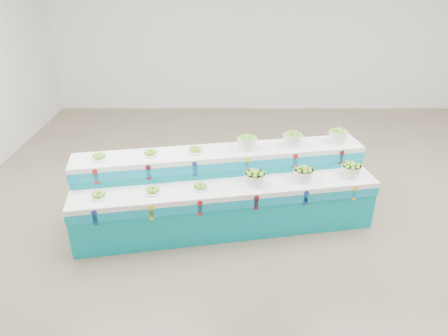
{
  "coord_description": "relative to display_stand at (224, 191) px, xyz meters",
  "views": [
    {
      "loc": [
        -0.85,
        -5.21,
        3.37
      ],
      "look_at": [
        -0.85,
        -0.19,
        0.87
      ],
      "focal_mm": 33.21,
      "sensor_mm": 36.0,
      "label": 1
    }
  ],
  "objects": [
    {
      "name": "plate_lower_right",
      "position": [
        -0.31,
        -0.31,
        0.26
      ],
      "size": [
        0.25,
        0.25,
        0.09
      ],
      "primitive_type": "cylinder",
      "rotation": [
        0.0,
        0.0,
        0.18
      ],
      "color": "white",
      "rests_on": "display_stand"
    },
    {
      "name": "plate_upper_left",
      "position": [
        -1.66,
        -0.04,
        0.56
      ],
      "size": [
        0.25,
        0.25,
        0.09
      ],
      "primitive_type": "cylinder",
      "rotation": [
        0.0,
        0.0,
        0.18
      ],
      "color": "white",
      "rests_on": "display_stand"
    },
    {
      "name": "plate_upper_mid",
      "position": [
        -1.0,
        0.08,
        0.56
      ],
      "size": [
        0.25,
        0.25,
        0.09
      ],
      "primitive_type": "cylinder",
      "rotation": [
        0.0,
        0.0,
        0.18
      ],
      "color": "white",
      "rests_on": "display_stand"
    },
    {
      "name": "basket_lower_left",
      "position": [
        0.41,
        -0.18,
        0.31
      ],
      "size": [
        0.32,
        0.32,
        0.2
      ],
      "primitive_type": null,
      "rotation": [
        0.0,
        0.0,
        0.18
      ],
      "color": "silver",
      "rests_on": "display_stand"
    },
    {
      "name": "basket_upper_right",
      "position": [
        1.65,
        0.55,
        0.61
      ],
      "size": [
        0.32,
        0.32,
        0.2
      ],
      "primitive_type": null,
      "rotation": [
        0.0,
        0.0,
        0.18
      ],
      "color": "silver",
      "rests_on": "display_stand"
    },
    {
      "name": "ground",
      "position": [
        0.85,
        0.19,
        -0.51
      ],
      "size": [
        10.0,
        10.0,
        0.0
      ],
      "primitive_type": "plane",
      "color": "brown",
      "rests_on": "ground"
    },
    {
      "name": "plate_lower_mid",
      "position": [
        -0.91,
        -0.42,
        0.26
      ],
      "size": [
        0.25,
        0.25,
        0.09
      ],
      "primitive_type": "cylinder",
      "rotation": [
        0.0,
        0.0,
        0.18
      ],
      "color": "white",
      "rests_on": "display_stand"
    },
    {
      "name": "basket_lower_mid",
      "position": [
        1.07,
        -0.07,
        0.31
      ],
      "size": [
        0.32,
        0.32,
        0.2
      ],
      "primitive_type": null,
      "rotation": [
        0.0,
        0.0,
        0.18
      ],
      "color": "silver",
      "rests_on": "display_stand"
    },
    {
      "name": "basket_lower_right",
      "position": [
        1.74,
        0.06,
        0.31
      ],
      "size": [
        0.32,
        0.32,
        0.2
      ],
      "primitive_type": null,
      "rotation": [
        0.0,
        0.0,
        0.18
      ],
      "color": "silver",
      "rests_on": "display_stand"
    },
    {
      "name": "back_wall",
      "position": [
        0.85,
        5.19,
        1.49
      ],
      "size": [
        10.0,
        0.0,
        10.0
      ],
      "primitive_type": "plane",
      "rotation": [
        1.57,
        0.0,
        0.0
      ],
      "color": "silver",
      "rests_on": "ground"
    },
    {
      "name": "basket_upper_mid",
      "position": [
        0.98,
        0.43,
        0.61
      ],
      "size": [
        0.32,
        0.32,
        0.2
      ],
      "primitive_type": null,
      "rotation": [
        0.0,
        0.0,
        0.18
      ],
      "color": "silver",
      "rests_on": "display_stand"
    },
    {
      "name": "display_stand",
      "position": [
        0.0,
        0.0,
        0.0
      ],
      "size": [
        4.22,
        1.76,
        1.02
      ],
      "primitive_type": null,
      "rotation": [
        0.0,
        0.0,
        0.18
      ],
      "color": "#0796A3",
      "rests_on": "ground"
    },
    {
      "name": "plate_upper_right",
      "position": [
        -0.4,
        0.19,
        0.56
      ],
      "size": [
        0.25,
        0.25,
        0.09
      ],
      "primitive_type": "cylinder",
      "rotation": [
        0.0,
        0.0,
        0.18
      ],
      "color": "white",
      "rests_on": "display_stand"
    },
    {
      "name": "basket_upper_left",
      "position": [
        0.32,
        0.31,
        0.61
      ],
      "size": [
        0.32,
        0.32,
        0.2
      ],
      "primitive_type": null,
      "rotation": [
        0.0,
        0.0,
        0.18
      ],
      "color": "silver",
      "rests_on": "display_stand"
    },
    {
      "name": "plate_lower_left",
      "position": [
        -1.57,
        -0.54,
        0.26
      ],
      "size": [
        0.25,
        0.25,
        0.09
      ],
      "primitive_type": "cylinder",
      "rotation": [
        0.0,
        0.0,
        0.18
      ],
      "color": "white",
      "rests_on": "display_stand"
    }
  ]
}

